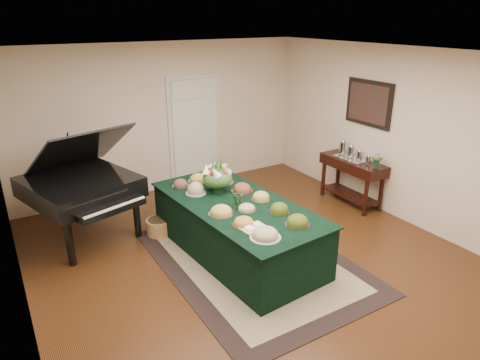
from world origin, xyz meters
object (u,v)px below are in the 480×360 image
floral_centerpiece (217,175)px  mahogany_sideboard (352,170)px  grand_piano (81,186)px  buffet_table (236,228)px

floral_centerpiece → mahogany_sideboard: size_ratio=0.36×
grand_piano → mahogany_sideboard: bearing=-14.5°
floral_centerpiece → grand_piano: (-1.65, 1.07, -0.19)m
buffet_table → grand_piano: bearing=137.4°
floral_centerpiece → buffet_table: bearing=-86.7°
floral_centerpiece → mahogany_sideboard: floral_centerpiece is taller
buffet_table → floral_centerpiece: bearing=93.3°
buffet_table → floral_centerpiece: size_ratio=6.29×
buffet_table → grand_piano: size_ratio=1.45×
buffet_table → mahogany_sideboard: (2.59, 0.43, 0.23)m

